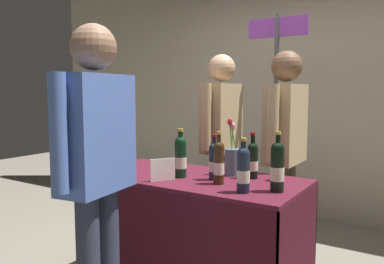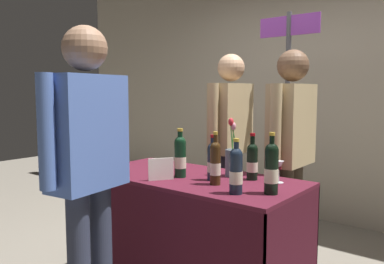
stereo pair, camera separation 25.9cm
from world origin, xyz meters
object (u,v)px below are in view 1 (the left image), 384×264
(tasting_table, at_px, (192,212))
(wine_glass_near_vendor, at_px, (279,165))
(taster_foreground_right, at_px, (96,157))
(booth_signpost, at_px, (276,104))
(flower_vase, at_px, (232,159))
(featured_wine_bottle, at_px, (277,166))
(display_bottle_0, at_px, (219,162))
(vendor_presenter, at_px, (285,140))

(tasting_table, xyz_separation_m, wine_glass_near_vendor, (0.54, 0.19, 0.35))
(taster_foreground_right, relative_size, booth_signpost, 0.84)
(wine_glass_near_vendor, distance_m, flower_vase, 0.33)
(tasting_table, distance_m, featured_wine_bottle, 0.75)
(display_bottle_0, xyz_separation_m, booth_signpost, (-0.09, 1.20, 0.32))
(wine_glass_near_vendor, bearing_deg, display_bottle_0, -134.51)
(booth_signpost, bearing_deg, taster_foreground_right, -97.79)
(display_bottle_0, xyz_separation_m, taster_foreground_right, (-0.35, -0.67, 0.10))
(wine_glass_near_vendor, bearing_deg, booth_signpost, 112.47)
(display_bottle_0, xyz_separation_m, vendor_presenter, (0.16, 0.73, 0.07))
(booth_signpost, bearing_deg, tasting_table, -98.50)
(tasting_table, distance_m, flower_vase, 0.46)
(display_bottle_0, xyz_separation_m, flower_vase, (-0.05, 0.27, -0.02))
(featured_wine_bottle, relative_size, wine_glass_near_vendor, 2.49)
(featured_wine_bottle, xyz_separation_m, flower_vase, (-0.42, 0.25, -0.03))
(display_bottle_0, relative_size, vendor_presenter, 0.20)
(booth_signpost, bearing_deg, display_bottle_0, -85.51)
(tasting_table, height_order, flower_vase, flower_vase)
(tasting_table, height_order, taster_foreground_right, taster_foreground_right)
(display_bottle_0, relative_size, flower_vase, 0.83)
(flower_vase, relative_size, vendor_presenter, 0.24)
(taster_foreground_right, bearing_deg, booth_signpost, -15.67)
(wine_glass_near_vendor, distance_m, booth_signpost, 1.05)
(tasting_table, height_order, vendor_presenter, vendor_presenter)
(flower_vase, height_order, booth_signpost, booth_signpost)
(tasting_table, xyz_separation_m, featured_wine_bottle, (0.63, -0.08, 0.40))
(featured_wine_bottle, xyz_separation_m, wine_glass_near_vendor, (-0.09, 0.27, -0.04))
(tasting_table, bearing_deg, flower_vase, 39.29)
(flower_vase, bearing_deg, wine_glass_near_vendor, 3.04)
(wine_glass_near_vendor, relative_size, booth_signpost, 0.07)
(vendor_presenter, relative_size, taster_foreground_right, 0.98)
(tasting_table, bearing_deg, wine_glass_near_vendor, 19.44)
(display_bottle_0, bearing_deg, booth_signpost, 94.49)
(featured_wine_bottle, distance_m, flower_vase, 0.49)
(flower_vase, height_order, taster_foreground_right, taster_foreground_right)
(wine_glass_near_vendor, bearing_deg, taster_foreground_right, -123.33)
(featured_wine_bottle, distance_m, wine_glass_near_vendor, 0.29)
(featured_wine_bottle, xyz_separation_m, vendor_presenter, (-0.21, 0.71, 0.06))
(featured_wine_bottle, height_order, booth_signpost, booth_signpost)
(vendor_presenter, distance_m, booth_signpost, 0.59)
(tasting_table, bearing_deg, display_bottle_0, -20.41)
(featured_wine_bottle, height_order, wine_glass_near_vendor, featured_wine_bottle)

